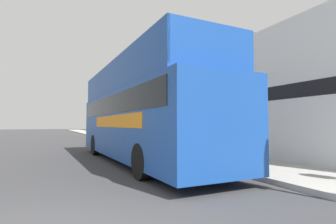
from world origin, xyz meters
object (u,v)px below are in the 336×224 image
Objects in this scene: parked_car_ahead_of_bus at (108,136)px; lamp_post_second at (151,96)px; tour_bus at (139,118)px; lamp_post_nearest at (226,81)px.

lamp_post_second is (1.63, -4.44, 2.59)m from parked_car_ahead_of_bus.
tour_bus is 5.22m from lamp_post_second.
lamp_post_nearest is 7.27m from lamp_post_second.
tour_bus reaches higher than parked_car_ahead_of_bus.
lamp_post_second reaches higher than tour_bus.
lamp_post_nearest is at bearing -83.18° from parked_car_ahead_of_bus.
lamp_post_second is at bearing 61.63° from tour_bus.
lamp_post_nearest is 0.94× the size of lamp_post_second.
parked_car_ahead_of_bus is (0.64, 8.90, -1.11)m from tour_bus.
lamp_post_nearest reaches higher than tour_bus.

